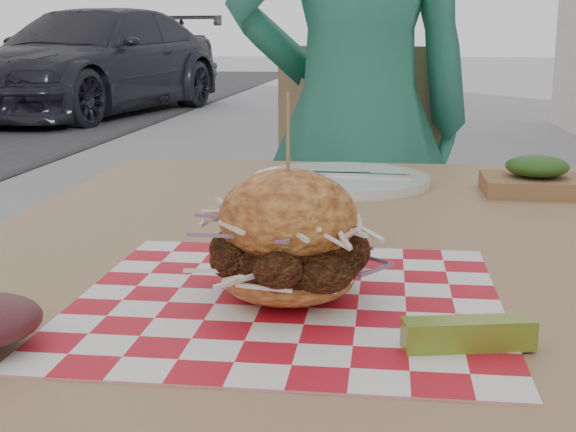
{
  "coord_description": "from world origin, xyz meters",
  "views": [
    {
      "loc": [
        0.12,
        -0.66,
        0.97
      ],
      "look_at": [
        0.04,
        -0.01,
        0.82
      ],
      "focal_mm": 50.0,
      "sensor_mm": 36.0,
      "label": 1
    }
  ],
  "objects_px": {
    "diner": "(356,124)",
    "sandwich": "(288,244)",
    "patio_chair": "(368,217)",
    "patio_table": "(320,316)",
    "car_dark": "(93,61)"
  },
  "relations": [
    {
      "from": "patio_chair",
      "to": "sandwich",
      "type": "relative_size",
      "value": 5.39
    },
    {
      "from": "patio_table",
      "to": "patio_chair",
      "type": "relative_size",
      "value": 1.26
    },
    {
      "from": "diner",
      "to": "sandwich",
      "type": "height_order",
      "value": "diner"
    },
    {
      "from": "diner",
      "to": "patio_table",
      "type": "height_order",
      "value": "diner"
    },
    {
      "from": "diner",
      "to": "patio_chair",
      "type": "relative_size",
      "value": 1.65
    },
    {
      "from": "diner",
      "to": "car_dark",
      "type": "bearing_deg",
      "value": -83.79
    },
    {
      "from": "patio_table",
      "to": "patio_chair",
      "type": "xyz_separation_m",
      "value": [
        0.03,
        1.03,
        -0.12
      ]
    },
    {
      "from": "car_dark",
      "to": "sandwich",
      "type": "relative_size",
      "value": 26.11
    },
    {
      "from": "patio_chair",
      "to": "sandwich",
      "type": "distance_m",
      "value": 1.25
    },
    {
      "from": "diner",
      "to": "patio_chair",
      "type": "bearing_deg",
      "value": -124.91
    },
    {
      "from": "diner",
      "to": "car_dark",
      "type": "height_order",
      "value": "diner"
    },
    {
      "from": "diner",
      "to": "sandwich",
      "type": "bearing_deg",
      "value": 71.44
    },
    {
      "from": "car_dark",
      "to": "patio_chair",
      "type": "bearing_deg",
      "value": -53.36
    },
    {
      "from": "diner",
      "to": "sandwich",
      "type": "relative_size",
      "value": 8.9
    },
    {
      "from": "car_dark",
      "to": "patio_table",
      "type": "distance_m",
      "value": 9.78
    }
  ]
}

